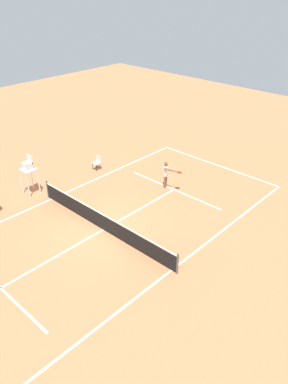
# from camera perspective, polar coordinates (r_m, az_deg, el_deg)

# --- Properties ---
(ground_plane) EXTENTS (60.00, 60.00, 0.00)m
(ground_plane) POSITION_cam_1_polar(r_m,az_deg,el_deg) (19.66, -6.10, -5.63)
(ground_plane) COLOR #D37A4C
(court_lines) EXTENTS (9.13, 20.93, 0.01)m
(court_lines) POSITION_cam_1_polar(r_m,az_deg,el_deg) (19.66, -6.10, -5.63)
(court_lines) COLOR white
(court_lines) RESTS_ON ground
(tennis_net) EXTENTS (9.73, 0.10, 1.07)m
(tennis_net) POSITION_cam_1_polar(r_m,az_deg,el_deg) (19.38, -6.18, -4.44)
(tennis_net) COLOR #4C4C51
(tennis_net) RESTS_ON ground
(player_serving) EXTENTS (1.31, 0.45, 1.70)m
(player_serving) POSITION_cam_1_polar(r_m,az_deg,el_deg) (22.90, 3.38, 2.91)
(player_serving) COLOR brown
(player_serving) RESTS_ON ground
(tennis_ball) EXTENTS (0.07, 0.07, 0.07)m
(tennis_ball) POSITION_cam_1_polar(r_m,az_deg,el_deg) (21.88, -2.00, -1.36)
(tennis_ball) COLOR #CCE033
(tennis_ball) RESTS_ON ground
(umpire_chair) EXTENTS (0.80, 0.80, 2.41)m
(umpire_chair) POSITION_cam_1_polar(r_m,az_deg,el_deg) (22.98, -16.97, 3.34)
(umpire_chair) COLOR silver
(umpire_chair) RESTS_ON ground
(courtside_chair_mid) EXTENTS (0.44, 0.46, 0.95)m
(courtside_chair_mid) POSITION_cam_1_polar(r_m,az_deg,el_deg) (25.52, -7.06, 4.49)
(courtside_chair_mid) COLOR #262626
(courtside_chair_mid) RESTS_ON ground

